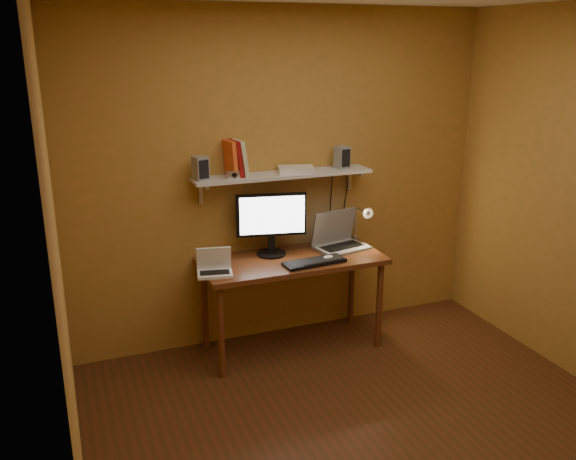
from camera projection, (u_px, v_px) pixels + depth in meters
name	position (u px, v px, depth m)	size (l,w,h in m)	color
room	(387.00, 237.00, 3.36)	(3.44, 3.24, 2.64)	#512914
desk	(292.00, 269.00, 4.67)	(1.40, 0.60, 0.75)	brown
wall_shelf	(283.00, 175.00, 4.63)	(1.40, 0.25, 0.21)	silver
monitor	(271.00, 221.00, 4.64)	(0.53, 0.27, 0.49)	black
laptop	(338.00, 238.00, 4.87)	(0.45, 0.36, 0.30)	gray
netbook	(214.00, 267.00, 4.32)	(0.27, 0.22, 0.19)	white
keyboard	(314.00, 262.00, 4.53)	(0.47, 0.16, 0.03)	black
mouse	(328.00, 258.00, 4.60)	(0.10, 0.06, 0.04)	white
desk_lamp	(362.00, 219.00, 4.92)	(0.09, 0.23, 0.38)	silver
speaker_left	(200.00, 168.00, 4.37)	(0.10, 0.10, 0.17)	gray
speaker_right	(342.00, 157.00, 4.78)	(0.10, 0.10, 0.18)	gray
books	(235.00, 158.00, 4.48)	(0.16, 0.19, 0.27)	#E85620
shelf_camera	(234.00, 175.00, 4.43)	(0.10, 0.04, 0.06)	silver
router	(296.00, 169.00, 4.65)	(0.27, 0.18, 0.04)	white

